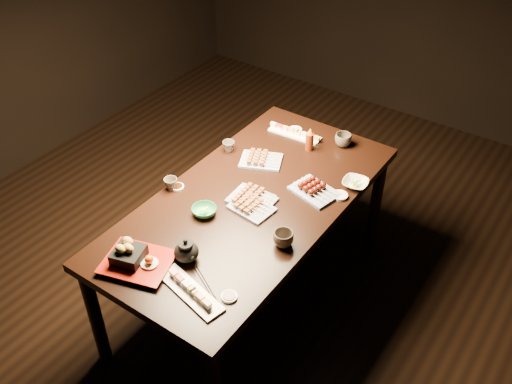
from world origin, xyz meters
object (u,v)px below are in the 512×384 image
teacup_mid_right (283,239)px  condiment_bottle (310,139)px  dining_table (251,250)px  sushi_platter_far (295,132)px  yakitori_plate_right (252,205)px  tempura_tray (137,256)px  edamame_bowl_cream (355,183)px  teapot (186,250)px  sushi_platter_near (190,289)px  yakitori_plate_left (261,158)px  teacup_far_left (229,146)px  edamame_bowl_green (204,211)px  teacup_far_right (343,140)px  teacup_near_left (171,184)px  yakitori_plate_center (252,197)px

teacup_mid_right → condiment_bottle: bearing=112.2°
dining_table → teacup_mid_right: size_ratio=17.79×
sushi_platter_far → yakitori_plate_right: yakitori_plate_right is taller
tempura_tray → condiment_bottle: 1.30m
edamame_bowl_cream → teapot: 1.04m
sushi_platter_near → yakitori_plate_left: 1.06m
yakitori_plate_right → teapot: teapot is taller
dining_table → sushi_platter_near: (0.16, -0.69, 0.40)m
edamame_bowl_cream → teacup_far_left: teacup_far_left is taller
edamame_bowl_green → teacup_far_left: bearing=114.6°
yakitori_plate_right → edamame_bowl_green: bearing=-130.7°
yakitori_plate_left → teacup_mid_right: (0.49, -0.51, 0.01)m
sushi_platter_far → yakitori_plate_left: bearing=85.2°
teacup_far_right → sushi_platter_far: bearing=-167.4°
teacup_mid_right → teacup_near_left: bearing=178.4°
yakitori_plate_center → sushi_platter_far: bearing=99.8°
yakitori_plate_center → edamame_bowl_green: size_ratio=1.83×
teacup_far_left → teacup_near_left: bearing=-94.4°
teacup_far_right → tempura_tray: bearing=-102.0°
yakitori_plate_right → yakitori_plate_center: bearing=130.5°
tempura_tray → yakitori_plate_left: bearing=73.3°
yakitori_plate_center → edamame_bowl_green: 0.27m
sushi_platter_far → teacup_far_left: teacup_far_left is taller
sushi_platter_far → teacup_mid_right: (0.48, -0.87, 0.02)m
edamame_bowl_cream → teacup_far_left: bearing=-170.7°
teacup_mid_right → teacup_far_right: same height
sushi_platter_near → teacup_mid_right: 0.53m
teacup_far_left → teacup_far_right: size_ratio=0.72×
yakitori_plate_left → tempura_tray: tempura_tray is taller
teacup_near_left → sushi_platter_near: bearing=-42.2°
teacup_mid_right → teapot: teapot is taller
yakitori_plate_right → teacup_far_right: bearing=88.2°
teacup_far_left → yakitori_plate_center: bearing=-38.6°
edamame_bowl_green → teacup_near_left: teacup_near_left is taller
sushi_platter_near → condiment_bottle: 1.29m
sushi_platter_far → tempura_tray: tempura_tray is taller
sushi_platter_far → edamame_bowl_cream: 0.60m
dining_table → tempura_tray: (-0.15, -0.70, 0.43)m
sushi_platter_far → teacup_far_right: teacup_far_right is taller
teapot → sushi_platter_near: bearing=-25.6°
yakitori_plate_left → edamame_bowl_green: yakitori_plate_left is taller
sushi_platter_far → tempura_tray: 1.38m
sushi_platter_far → teacup_far_left: 0.44m
edamame_bowl_green → yakitori_plate_center: bearing=58.1°
yakitori_plate_center → yakitori_plate_right: size_ratio=1.07×
yakitori_plate_left → condiment_bottle: size_ratio=1.59×
condiment_bottle → dining_table: bearing=-91.0°
teacup_mid_right → teapot: (-0.32, -0.34, 0.02)m
dining_table → teacup_far_right: (0.16, 0.75, 0.41)m
tempura_tray → dining_table: bearing=60.9°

